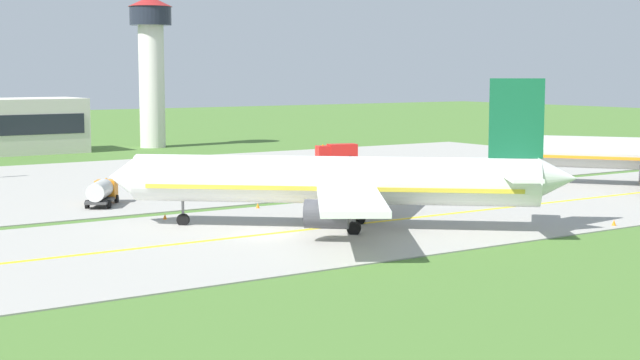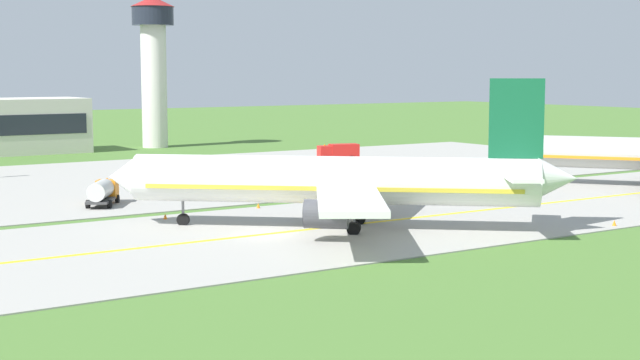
# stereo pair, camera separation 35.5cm
# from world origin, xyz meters

# --- Properties ---
(ground_plane) EXTENTS (500.00, 500.00, 0.00)m
(ground_plane) POSITION_xyz_m (0.00, 0.00, 0.00)
(ground_plane) COLOR #47702D
(taxiway_strip) EXTENTS (240.00, 28.00, 0.10)m
(taxiway_strip) POSITION_xyz_m (0.00, 0.00, 0.05)
(taxiway_strip) COLOR #9E9B93
(taxiway_strip) RESTS_ON ground
(apron_pad) EXTENTS (140.00, 52.00, 0.10)m
(apron_pad) POSITION_xyz_m (10.00, 42.00, 0.05)
(apron_pad) COLOR #9E9B93
(apron_pad) RESTS_ON ground
(taxiway_centreline) EXTENTS (220.00, 0.60, 0.01)m
(taxiway_centreline) POSITION_xyz_m (0.00, 0.00, 0.11)
(taxiway_centreline) COLOR yellow
(taxiway_centreline) RESTS_ON taxiway_strip
(airplane_lead) EXTENTS (32.63, 29.65, 12.70)m
(airplane_lead) POSITION_xyz_m (6.60, -0.90, 4.13)
(airplane_lead) COLOR white
(airplane_lead) RESTS_ON ground
(service_truck_baggage) EXTENTS (6.33, 3.67, 2.60)m
(service_truck_baggage) POSITION_xyz_m (40.62, 48.32, 1.53)
(service_truck_baggage) COLOR red
(service_truck_baggage) RESTS_ON ground
(service_truck_fuel) EXTENTS (5.00, 6.14, 2.65)m
(service_truck_fuel) POSITION_xyz_m (-5.15, 23.05, 1.53)
(service_truck_fuel) COLOR orange
(service_truck_fuel) RESTS_ON ground
(control_tower) EXTENTS (7.60, 7.60, 26.19)m
(control_tower) POSITION_xyz_m (28.82, 87.94, 15.81)
(control_tower) COLOR silver
(control_tower) RESTS_ON ground
(traffic_cone_near_edge) EXTENTS (0.44, 0.44, 0.60)m
(traffic_cone_near_edge) POSITION_xyz_m (27.05, -12.89, 0.30)
(traffic_cone_near_edge) COLOR orange
(traffic_cone_near_edge) RESTS_ON ground
(traffic_cone_mid_edge) EXTENTS (0.44, 0.44, 0.60)m
(traffic_cone_mid_edge) POSITION_xyz_m (-3.57, 11.74, 0.30)
(traffic_cone_mid_edge) COLOR orange
(traffic_cone_mid_edge) RESTS_ON ground
(traffic_cone_far_edge) EXTENTS (0.44, 0.44, 0.60)m
(traffic_cone_far_edge) POSITION_xyz_m (6.78, 13.07, 0.30)
(traffic_cone_far_edge) COLOR orange
(traffic_cone_far_edge) RESTS_ON ground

